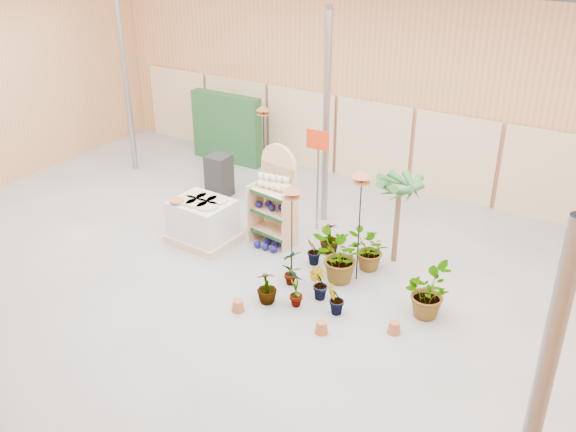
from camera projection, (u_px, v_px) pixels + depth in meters
name	position (u px, v px, depth m)	size (l,w,h in m)	color
room	(255.00, 162.00, 11.00)	(15.20, 12.10, 4.70)	gray
display_shelf	(276.00, 198.00, 12.69)	(0.93, 0.67, 2.05)	tan
teddy_bears	(275.00, 184.00, 12.44)	(0.76, 0.21, 0.33)	#F9E8C8
gazing_balls_shelf	(273.00, 207.00, 12.65)	(0.75, 0.26, 0.14)	#110E58
gazing_balls_floor	(271.00, 245.00, 12.77)	(0.63, 0.39, 0.15)	#110E58
pallet_stack	(203.00, 221.00, 12.87)	(1.33, 1.13, 0.94)	#CFB388
charcoal_planters	(219.00, 176.00, 14.83)	(0.50, 0.50, 1.00)	black
trellis_stock	(227.00, 128.00, 16.63)	(2.00, 0.30, 1.80)	#1F4F26
offer_sign	(318.00, 160.00, 12.83)	(0.50, 0.08, 2.20)	gray
bird_table_front	(292.00, 191.00, 11.32)	(0.34, 0.34, 1.76)	black
bird_table_right	(362.00, 178.00, 10.87)	(0.34, 0.34, 2.18)	black
bird_table_back	(263.00, 110.00, 15.14)	(0.34, 0.34, 1.91)	black
palm	(400.00, 185.00, 11.67)	(0.70, 0.70, 1.85)	brown
potted_plant_0	(291.00, 266.00, 11.47)	(0.39, 0.26, 0.73)	#2D652E
potted_plant_1	(319.00, 284.00, 11.09)	(0.32, 0.26, 0.59)	#2D652E
potted_plant_2	(339.00, 258.00, 11.47)	(0.90, 0.78, 1.00)	#2D652E
potted_plant_5	(313.00, 251.00, 12.11)	(0.32, 0.26, 0.59)	#2D652E
potted_plant_6	(369.00, 251.00, 11.90)	(0.73, 0.63, 0.81)	#2D652E
potted_plant_7	(267.00, 287.00, 10.98)	(0.35, 0.35, 0.62)	#2D652E
potted_plant_8	(297.00, 288.00, 10.85)	(0.39, 0.26, 0.74)	#2D652E
potted_plant_9	(335.00, 300.00, 10.67)	(0.32, 0.26, 0.58)	#2D652E
potted_plant_10	(426.00, 291.00, 10.59)	(0.82, 0.71, 0.91)	#2D652E
potted_plant_11	(330.00, 238.00, 12.50)	(0.38, 0.38, 0.67)	#2D652E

